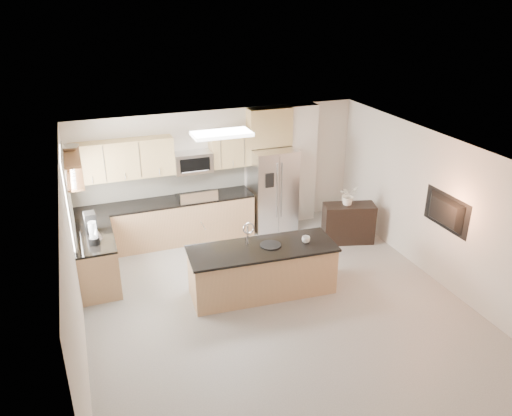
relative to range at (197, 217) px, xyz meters
name	(u,v)px	position (x,y,z in m)	size (l,w,h in m)	color
floor	(277,307)	(0.60, -2.92, -0.47)	(6.50, 6.50, 0.00)	#A7A49F
ceiling	(280,156)	(0.60, -2.92, 2.13)	(6.00, 6.50, 0.02)	white
wall_back	(219,171)	(0.60, 0.33, 0.83)	(6.00, 0.02, 2.60)	silver
wall_front	(406,378)	(0.60, -6.17, 0.83)	(6.00, 0.02, 2.60)	silver
wall_left	(74,272)	(-2.40, -2.92, 0.83)	(0.02, 6.50, 2.60)	silver
wall_right	(438,210)	(3.60, -2.92, 0.83)	(0.02, 6.50, 2.60)	silver
back_counter	(167,221)	(-0.63, 0.01, 0.00)	(3.55, 0.66, 1.44)	tan
left_counter	(97,259)	(-2.07, -1.07, -0.01)	(0.66, 1.50, 0.92)	tan
range	(197,217)	(0.00, 0.00, 0.00)	(0.76, 0.64, 1.14)	black
upper_cabinets	(157,156)	(-0.70, 0.16, 1.35)	(3.50, 0.33, 0.75)	tan
microwave	(193,162)	(0.00, 0.12, 1.16)	(0.76, 0.40, 0.40)	silver
refrigerator	(272,189)	(1.66, -0.05, 0.42)	(0.92, 0.78, 1.78)	silver
partition_column	(301,164)	(2.42, 0.18, 0.83)	(0.60, 0.30, 2.60)	white
window	(69,198)	(-2.38, -1.07, 1.18)	(0.04, 1.15, 1.65)	white
shelf_lower	(74,178)	(-2.25, -0.97, 1.48)	(0.30, 1.20, 0.04)	brown
shelf_upper	(70,157)	(-2.25, -0.97, 1.85)	(0.30, 1.20, 0.04)	brown
ceiling_fixture	(222,134)	(0.20, -1.32, 2.09)	(1.00, 0.50, 0.06)	white
island	(262,270)	(0.54, -2.39, -0.04)	(2.53, 1.05, 1.28)	tan
credenza	(348,223)	(2.87, -1.23, -0.06)	(1.03, 0.43, 0.82)	black
cup	(306,240)	(1.29, -2.47, 0.44)	(0.14, 0.14, 0.11)	silver
platter	(271,245)	(0.69, -2.37, 0.40)	(0.36, 0.36, 0.02)	black
blender	(93,235)	(-2.07, -1.42, 0.62)	(0.18, 0.18, 0.41)	black
kettle	(96,233)	(-2.03, -1.22, 0.55)	(0.19, 0.19, 0.24)	silver
coffee_maker	(90,223)	(-2.09, -0.91, 0.62)	(0.21, 0.24, 0.35)	black
bowl	(69,147)	(-2.25, -0.64, 1.91)	(0.39, 0.39, 0.10)	silver
flower_vase	(348,191)	(2.84, -1.19, 0.65)	(0.54, 0.47, 0.60)	white
television	(442,212)	(3.51, -3.12, 0.88)	(1.08, 0.14, 0.62)	black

